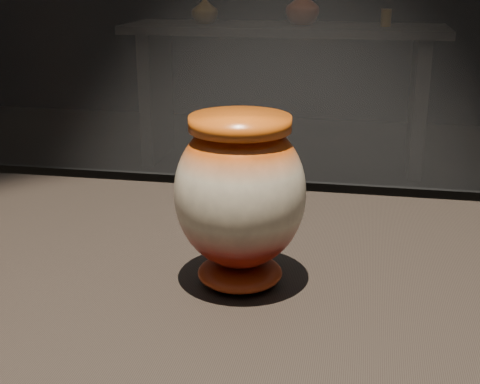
{
  "coord_description": "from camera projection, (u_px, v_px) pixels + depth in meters",
  "views": [
    {
      "loc": [
        0.27,
        -0.64,
        1.25
      ],
      "look_at": [
        0.14,
        0.05,
        1.01
      ],
      "focal_mm": 50.0,
      "sensor_mm": 36.0,
      "label": 1
    }
  ],
  "objects": [
    {
      "name": "back_vase_mid",
      "position": [
        303.0,
        7.0,
        4.13
      ],
      "size": [
        0.29,
        0.29,
        0.22
      ],
      "primitive_type": "imported",
      "rotation": [
        0.0,
        0.0,
        4.14
      ],
      "color": "maroon",
      "rests_on": "back_shelf"
    },
    {
      "name": "main_vase",
      "position": [
        240.0,
        195.0,
        0.75
      ],
      "size": [
        0.17,
        0.17,
        0.2
      ],
      "rotation": [
        0.0,
        0.0,
        0.17
      ],
      "color": "maroon",
      "rests_on": "display_plinth"
    },
    {
      "name": "back_shelf",
      "position": [
        283.0,
        67.0,
        4.25
      ],
      "size": [
        2.0,
        0.6,
        0.9
      ],
      "color": "black",
      "rests_on": "ground"
    },
    {
      "name": "back_vase_right",
      "position": [
        386.0,
        18.0,
        4.03
      ],
      "size": [
        0.06,
        0.06,
        0.1
      ],
      "primitive_type": "cylinder",
      "color": "#865D13",
      "rests_on": "back_shelf"
    },
    {
      "name": "back_vase_left",
      "position": [
        205.0,
        9.0,
        4.22
      ],
      "size": [
        0.19,
        0.19,
        0.17
      ],
      "primitive_type": "imported",
      "rotation": [
        0.0,
        0.0,
        6.15
      ],
      "color": "#865D13",
      "rests_on": "back_shelf"
    }
  ]
}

